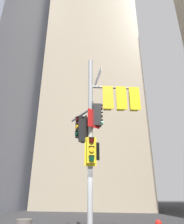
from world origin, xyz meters
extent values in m
cube|color=tan|center=(-3.14, 20.26, 19.76)|extent=(13.32, 13.32, 39.52)
cylinder|color=#9EA0A3|center=(0.00, 0.00, 3.84)|extent=(0.21, 0.21, 7.68)
cylinder|color=#9EA0A3|center=(1.06, 0.32, 6.22)|extent=(2.16, 0.75, 0.11)
cylinder|color=#9EA0A3|center=(-0.62, 0.65, 5.09)|extent=(1.32, 1.39, 0.11)
cube|color=gold|center=(0.80, 0.04, 5.62)|extent=(0.47, 0.17, 1.14)
cube|color=gold|center=(0.74, 0.23, 5.62)|extent=(0.42, 0.42, 1.00)
cylinder|color=red|center=(0.69, 0.42, 5.97)|extent=(0.21, 0.12, 0.20)
cube|color=black|center=(0.68, 0.42, 6.09)|extent=(0.23, 0.13, 0.02)
cylinder|color=#3C2C06|center=(0.69, 0.42, 5.62)|extent=(0.21, 0.12, 0.20)
cube|color=black|center=(0.68, 0.42, 5.74)|extent=(0.23, 0.13, 0.02)
cylinder|color=#06311C|center=(0.69, 0.42, 5.27)|extent=(0.21, 0.12, 0.20)
cube|color=black|center=(0.68, 0.42, 5.39)|extent=(0.23, 0.13, 0.02)
cube|color=yellow|center=(1.38, 0.22, 5.62)|extent=(0.47, 0.17, 1.14)
cube|color=yellow|center=(1.33, 0.40, 5.62)|extent=(0.42, 0.42, 1.00)
cylinder|color=red|center=(1.27, 0.59, 5.97)|extent=(0.21, 0.12, 0.20)
cube|color=black|center=(1.27, 0.60, 6.09)|extent=(0.23, 0.13, 0.02)
cylinder|color=#3C2C06|center=(1.27, 0.59, 5.62)|extent=(0.21, 0.12, 0.20)
cube|color=black|center=(1.27, 0.60, 5.74)|extent=(0.23, 0.13, 0.02)
cylinder|color=#06311C|center=(1.27, 0.59, 5.27)|extent=(0.21, 0.12, 0.20)
cube|color=black|center=(1.27, 0.60, 5.39)|extent=(0.23, 0.13, 0.02)
cube|color=yellow|center=(1.97, 0.40, 5.62)|extent=(0.47, 0.17, 1.14)
cube|color=yellow|center=(1.91, 0.58, 5.62)|extent=(0.42, 0.42, 1.00)
cylinder|color=#360605|center=(1.86, 0.77, 5.97)|extent=(0.21, 0.12, 0.20)
cube|color=black|center=(1.85, 0.78, 6.09)|extent=(0.23, 0.13, 0.02)
cylinder|color=#3C2C06|center=(1.86, 0.77, 5.62)|extent=(0.21, 0.12, 0.20)
cube|color=black|center=(1.85, 0.78, 5.74)|extent=(0.23, 0.13, 0.02)
cylinder|color=#19C672|center=(1.86, 0.77, 5.27)|extent=(0.21, 0.12, 0.20)
cube|color=black|center=(1.85, 0.78, 5.39)|extent=(0.23, 0.13, 0.02)
cube|color=black|center=(-0.48, 0.79, 4.49)|extent=(0.35, 0.37, 1.14)
cube|color=black|center=(-0.62, 0.65, 4.49)|extent=(0.48, 0.48, 1.00)
cylinder|color=#360605|center=(-0.76, 0.52, 4.84)|extent=(0.18, 0.19, 0.20)
cube|color=black|center=(-0.77, 0.51, 4.96)|extent=(0.20, 0.21, 0.02)
cylinder|color=yellow|center=(-0.76, 0.52, 4.49)|extent=(0.18, 0.19, 0.20)
cube|color=black|center=(-0.77, 0.51, 4.61)|extent=(0.20, 0.21, 0.02)
cylinder|color=#06311C|center=(-0.76, 0.52, 4.14)|extent=(0.18, 0.19, 0.20)
cube|color=black|center=(-0.77, 0.51, 4.26)|extent=(0.20, 0.21, 0.02)
cube|color=yellow|center=(0.04, -0.11, 3.18)|extent=(0.47, 0.18, 1.14)
cube|color=yellow|center=(0.09, -0.29, 3.18)|extent=(0.43, 0.43, 1.00)
cylinder|color=#360605|center=(0.16, -0.48, 3.53)|extent=(0.21, 0.12, 0.20)
cube|color=black|center=(0.16, -0.48, 3.65)|extent=(0.23, 0.14, 0.02)
cylinder|color=yellow|center=(0.16, -0.48, 3.18)|extent=(0.21, 0.12, 0.20)
cube|color=black|center=(0.16, -0.48, 3.30)|extent=(0.23, 0.14, 0.02)
cylinder|color=#06311C|center=(0.16, -0.48, 2.83)|extent=(0.21, 0.12, 0.20)
cube|color=black|center=(0.16, -0.48, 2.95)|extent=(0.23, 0.14, 0.02)
cube|color=black|center=(0.11, 0.03, 4.79)|extent=(0.14, 0.47, 1.14)
cube|color=black|center=(0.30, 0.07, 4.79)|extent=(0.41, 0.41, 1.00)
cylinder|color=#360605|center=(0.49, 0.12, 5.14)|extent=(0.10, 0.21, 0.20)
cube|color=black|center=(0.50, 0.12, 5.26)|extent=(0.12, 0.23, 0.02)
cylinder|color=#3C2C06|center=(0.49, 0.12, 4.79)|extent=(0.10, 0.21, 0.20)
cube|color=black|center=(0.50, 0.12, 4.91)|extent=(0.12, 0.23, 0.02)
cylinder|color=#19C672|center=(0.49, 0.12, 4.44)|extent=(0.10, 0.21, 0.20)
cube|color=black|center=(0.50, 0.12, 4.56)|extent=(0.12, 0.23, 0.02)
cube|color=black|center=(-0.11, 0.03, 4.13)|extent=(0.16, 0.47, 1.14)
cube|color=black|center=(-0.29, 0.08, 4.13)|extent=(0.42, 0.42, 1.00)
cylinder|color=red|center=(-0.48, 0.14, 4.48)|extent=(0.11, 0.21, 0.20)
cube|color=black|center=(-0.49, 0.14, 4.60)|extent=(0.13, 0.23, 0.02)
cylinder|color=#3C2C06|center=(-0.48, 0.14, 4.13)|extent=(0.11, 0.21, 0.20)
cube|color=black|center=(-0.49, 0.14, 4.25)|extent=(0.13, 0.23, 0.02)
cylinder|color=#06311C|center=(-0.48, 0.14, 3.78)|extent=(0.11, 0.21, 0.20)
cube|color=black|center=(-0.49, 0.14, 3.90)|extent=(0.13, 0.23, 0.02)
cube|color=white|center=(0.32, 0.13, 6.73)|extent=(0.62, 1.48, 0.28)
cube|color=#19479E|center=(0.32, 0.13, 6.73)|extent=(0.60, 1.44, 0.24)
cube|color=red|center=(0.17, -0.13, 4.57)|extent=(0.40, 0.52, 0.80)
cube|color=white|center=(0.17, -0.13, 4.57)|extent=(0.37, 0.48, 0.76)
cube|color=black|center=(0.16, -0.15, 3.20)|extent=(0.41, 0.46, 0.72)
cube|color=white|center=(0.16, -0.15, 3.20)|extent=(0.38, 0.43, 0.68)
sphere|color=red|center=(2.40, 0.50, 0.63)|extent=(0.23, 0.23, 0.23)
camera|label=1|loc=(1.77, -7.99, 1.56)|focal=32.29mm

